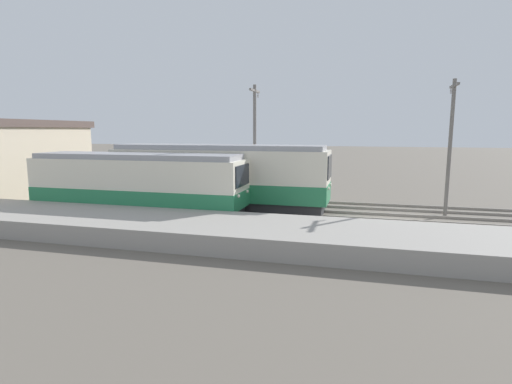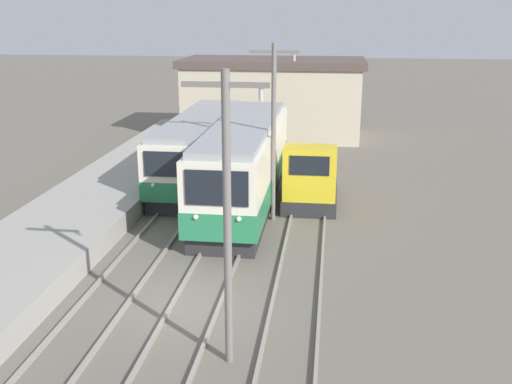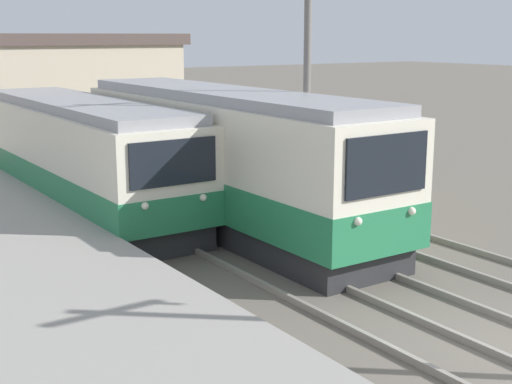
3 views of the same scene
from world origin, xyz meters
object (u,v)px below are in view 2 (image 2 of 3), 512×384
commuter_train_left (201,151)px  commuter_train_center (244,168)px  catenary_mast_near (228,213)px  catenary_mast_mid (274,127)px  shunting_locomotive (311,179)px

commuter_train_left → commuter_train_center: (2.80, -3.68, 0.17)m
catenary_mast_near → catenary_mast_mid: 10.92m
commuter_train_left → catenary_mast_mid: catenary_mast_mid is taller
commuter_train_left → catenary_mast_mid: (4.31, -5.47, 2.40)m
catenary_mast_mid → commuter_train_left: bearing=128.2°
commuter_train_left → catenary_mast_near: bearing=-75.3°
catenary_mast_near → catenary_mast_mid: (0.00, 10.92, 0.00)m
commuter_train_left → shunting_locomotive: 6.62m
commuter_train_left → shunting_locomotive: size_ratio=2.62×
commuter_train_left → catenary_mast_near: 17.12m
shunting_locomotive → catenary_mast_near: catenary_mast_near is taller
commuter_train_center → catenary_mast_mid: bearing=-50.0°
commuter_train_left → commuter_train_center: bearing=-52.7°
shunting_locomotive → catenary_mast_near: bearing=-96.4°
commuter_train_center → shunting_locomotive: bearing=9.8°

